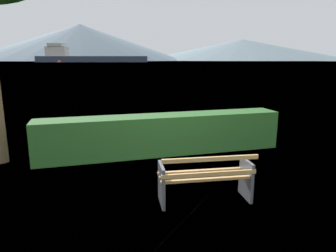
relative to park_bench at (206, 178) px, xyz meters
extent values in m
plane|color=#4C6B33|center=(0.01, 0.06, -0.42)|extent=(1400.00, 1400.00, 0.00)
plane|color=slate|center=(0.01, 307.67, -0.42)|extent=(620.00, 620.00, 0.00)
cube|color=tan|center=(-0.02, -0.13, 0.03)|extent=(1.54, 0.24, 0.04)
cube|color=tan|center=(0.01, 0.06, 0.03)|extent=(1.54, 0.24, 0.04)
cube|color=tan|center=(0.03, 0.25, 0.03)|extent=(1.54, 0.24, 0.04)
cube|color=tan|center=(-0.02, -0.21, 0.15)|extent=(1.53, 0.22, 0.06)
cube|color=tan|center=(-0.03, -0.25, 0.41)|extent=(1.53, 0.22, 0.06)
cube|color=#4C4C51|center=(-0.72, 0.12, -0.08)|extent=(0.11, 0.51, 0.68)
cube|color=#4C4C51|center=(0.73, -0.04, -0.08)|extent=(0.11, 0.51, 0.68)
cube|color=#285B23|center=(0.01, 2.83, 0.07)|extent=(6.13, 0.76, 0.98)
cube|color=#2D384C|center=(7.65, 260.92, 2.01)|extent=(90.63, 33.72, 4.86)
cube|color=silver|center=(-20.41, 267.91, 8.32)|extent=(18.44, 14.62, 7.77)
cube|color=beige|center=(-20.41, 267.91, 13.43)|extent=(14.01, 14.63, 2.43)
cube|color=#B2332D|center=(-17.89, 248.28, -0.04)|extent=(3.52, 7.77, 0.75)
cube|color=silver|center=(-17.89, 248.28, 0.65)|extent=(2.00, 2.93, 0.63)
cone|color=slate|center=(0.01, 571.42, 31.02)|extent=(365.52, 365.52, 62.88)
cone|color=slate|center=(315.35, 568.58, 20.49)|extent=(411.51, 411.51, 41.83)
camera|label=1|loc=(-1.87, -4.37, 1.92)|focal=32.49mm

